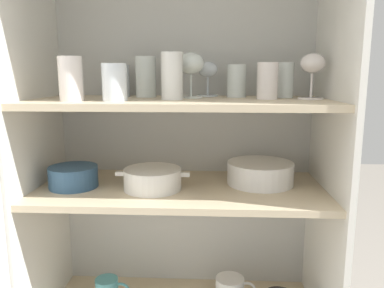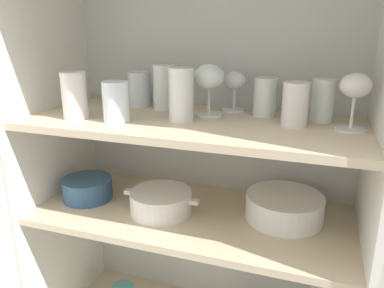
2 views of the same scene
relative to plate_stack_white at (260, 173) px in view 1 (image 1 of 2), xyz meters
The scene contains 19 objects.
cupboard_back_panel 0.32m from the plate_stack_white, 147.98° to the left, with size 0.94×0.02×1.52m, color silver.
cupboard_side_left 0.73m from the plate_stack_white, behind, with size 0.02×0.43×1.52m, color white.
cupboard_side_right 0.23m from the plate_stack_white, 13.08° to the right, with size 0.02×0.43×1.52m, color white.
shelf_board_middle 0.27m from the plate_stack_white, 169.55° to the right, with size 0.90×0.40×0.02m, color beige.
shelf_board_upper 0.35m from the plate_stack_white, 169.55° to the right, with size 0.90×0.40×0.02m, color beige.
tumbler_glass_0 0.56m from the plate_stack_white, behind, with size 0.07×0.07×0.11m.
tumbler_glass_1 0.31m from the plate_stack_white, 143.18° to the left, with size 0.06×0.06×0.11m.
tumbler_glass_2 0.49m from the plate_stack_white, behind, with size 0.07×0.07×0.13m.
tumbler_glass_3 0.42m from the plate_stack_white, 165.66° to the right, with size 0.07×0.07×0.14m.
tumbler_glass_4 0.31m from the plate_stack_white, 30.80° to the left, with size 0.06×0.06×0.11m.
tumbler_glass_5 0.30m from the plate_stack_white, 75.87° to the right, with size 0.06×0.06×0.11m.
tumbler_glass_6 0.54m from the plate_stack_white, 162.95° to the right, with size 0.07×0.07×0.11m.
tumbler_glass_7 0.65m from the plate_stack_white, 166.03° to the right, with size 0.07×0.07×0.12m.
wine_glass_0 0.38m from the plate_stack_white, 151.76° to the left, with size 0.07×0.07×0.12m.
wine_glass_1 0.37m from the plate_stack_white, 11.81° to the right, with size 0.08×0.08×0.14m.
wine_glass_2 0.41m from the plate_stack_white, behind, with size 0.09×0.09×0.14m.
plate_stack_white is the anchor object (origin of this frame).
mixing_bowl_large 0.60m from the plate_stack_white, behind, with size 0.15×0.15×0.07m.
casserole_dish 0.35m from the plate_stack_white, 167.29° to the right, with size 0.23×0.18×0.07m.
Camera 1 is at (0.10, -0.95, 1.18)m, focal length 35.00 mm.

